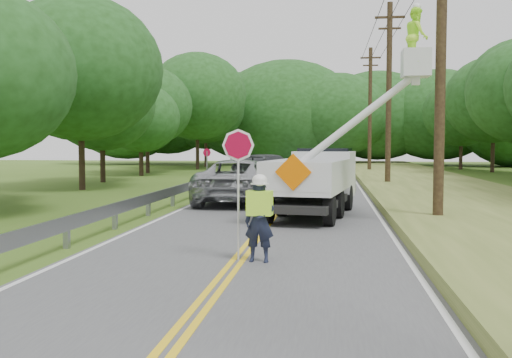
# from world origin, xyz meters

# --- Properties ---
(ground) EXTENTS (140.00, 140.00, 0.00)m
(ground) POSITION_xyz_m (0.00, 0.00, 0.00)
(ground) COLOR #3A5617
(ground) RESTS_ON ground
(road) EXTENTS (7.20, 96.00, 0.03)m
(road) POSITION_xyz_m (0.00, 14.00, 0.01)
(road) COLOR #4E4E51
(road) RESTS_ON ground
(guardrail) EXTENTS (0.18, 48.00, 0.77)m
(guardrail) POSITION_xyz_m (-4.02, 14.91, 0.55)
(guardrail) COLOR gray
(guardrail) RESTS_ON ground
(utility_poles) EXTENTS (1.60, 43.30, 10.00)m
(utility_poles) POSITION_xyz_m (5.00, 17.02, 5.27)
(utility_poles) COLOR black
(utility_poles) RESTS_ON ground
(tall_grass_verge) EXTENTS (7.00, 96.00, 0.30)m
(tall_grass_verge) POSITION_xyz_m (7.10, 14.00, 0.15)
(tall_grass_verge) COLOR #546629
(tall_grass_verge) RESTS_ON ground
(treeline_left) EXTENTS (10.63, 55.78, 10.68)m
(treeline_left) POSITION_xyz_m (-10.90, 30.13, 5.61)
(treeline_left) COLOR #332319
(treeline_left) RESTS_ON ground
(treeline_horizon) EXTENTS (57.47, 14.55, 12.26)m
(treeline_horizon) POSITION_xyz_m (1.85, 56.04, 5.50)
(treeline_horizon) COLOR #1C4214
(treeline_horizon) RESTS_ON ground
(flagger) EXTENTS (1.07, 0.43, 2.67)m
(flagger) POSITION_xyz_m (0.44, 3.00, 0.97)
(flagger) COLOR #191E33
(flagger) RESTS_ON road
(bucket_truck) EXTENTS (4.92, 6.57, 6.29)m
(bucket_truck) POSITION_xyz_m (1.68, 11.38, 1.46)
(bucket_truck) COLOR black
(bucket_truck) RESTS_ON road
(suv_silver) EXTENTS (2.89, 6.25, 1.74)m
(suv_silver) POSITION_xyz_m (-1.75, 14.48, 0.89)
(suv_silver) COLOR #A4A7AB
(suv_silver) RESTS_ON road
(suv_darkgrey) EXTENTS (4.17, 6.43, 1.73)m
(suv_darkgrey) POSITION_xyz_m (-1.82, 26.18, 0.89)
(suv_darkgrey) COLOR #35383C
(suv_darkgrey) RESTS_ON road
(stop_sign_permanent) EXTENTS (0.37, 0.30, 2.13)m
(stop_sign_permanent) POSITION_xyz_m (-4.66, 21.85, 1.38)
(stop_sign_permanent) COLOR gray
(stop_sign_permanent) RESTS_ON ground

